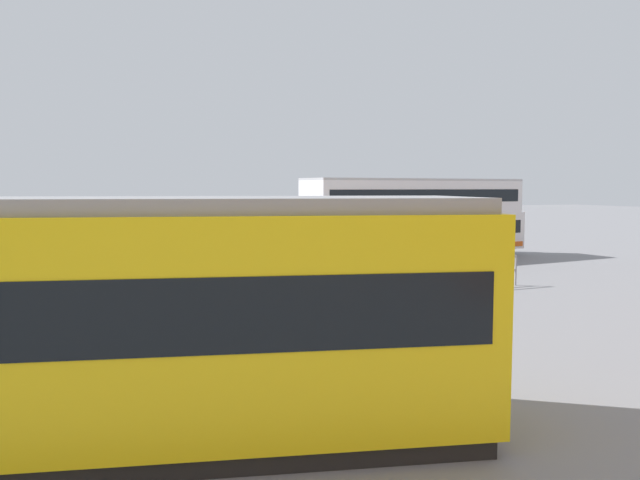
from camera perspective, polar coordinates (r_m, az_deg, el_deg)
The scene contains 6 objects.
ground_plane at distance 25.70m, azimuth 4.12°, elevation -2.91°, with size 160.00×160.00×0.00m, color gray.
double_decker_bus at distance 30.42m, azimuth 8.69°, elevation 1.98°, with size 11.99×4.32×3.84m.
pedestrian_near_railing at distance 17.51m, azimuth -3.32°, elevation -3.31°, with size 0.37×0.37×1.69m.
pedestrian_crossing at distance 17.33m, azimuth 9.76°, elevation -3.31°, with size 0.44×0.44×1.75m.
pedestrian_railing at distance 20.56m, azimuth 8.14°, elevation -2.78°, with size 8.69×0.81×1.08m.
info_sign at distance 19.34m, azimuth -2.56°, elevation -0.33°, with size 1.26×0.22×2.43m.
Camera 1 is at (9.99, 23.43, 3.43)m, focal length 35.42 mm.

